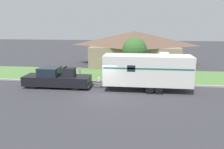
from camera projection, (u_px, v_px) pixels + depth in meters
ground_plane at (101, 95)px, 18.82m from camera, size 120.00×120.00×0.00m
curb_strip at (107, 83)px, 22.42m from camera, size 80.00×0.30×0.14m
lawn_strip at (112, 75)px, 25.96m from camera, size 80.00×7.00×0.03m
house_across_street at (135, 48)px, 31.69m from camera, size 13.08×8.52×4.91m
pickup_truck at (57, 78)px, 21.04m from camera, size 6.49×2.02×2.04m
travel_trailer at (147, 70)px, 19.79m from camera, size 9.04×2.37×3.54m
mailbox at (80, 71)px, 23.49m from camera, size 0.48×0.20×1.35m
tree_in_yard at (134, 50)px, 25.10m from camera, size 2.84×2.84×4.49m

